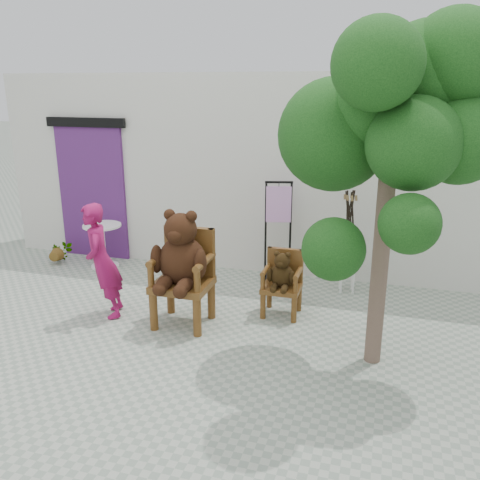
% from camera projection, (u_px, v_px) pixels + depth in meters
% --- Properties ---
extents(ground_plane, '(60.00, 60.00, 0.00)m').
position_uv_depth(ground_plane, '(213.00, 352.00, 5.60)').
color(ground_plane, '#9AA190').
rests_on(ground_plane, ground).
extents(back_wall, '(9.00, 1.00, 3.00)m').
position_uv_depth(back_wall, '(276.00, 172.00, 8.00)').
color(back_wall, silver).
rests_on(back_wall, ground).
extents(doorway, '(1.40, 0.11, 2.33)m').
position_uv_depth(doorway, '(92.00, 189.00, 8.43)').
color(doorway, '#522164').
rests_on(doorway, ground).
extents(chair_big, '(0.69, 0.76, 1.44)m').
position_uv_depth(chair_big, '(182.00, 261.00, 6.05)').
color(chair_big, '#502F11').
rests_on(chair_big, ground).
extents(chair_small, '(0.47, 0.46, 0.85)m').
position_uv_depth(chair_small, '(282.00, 277.00, 6.40)').
color(chair_small, '#502F11').
rests_on(chair_small, ground).
extents(person, '(0.55, 0.63, 1.46)m').
position_uv_depth(person, '(102.00, 261.00, 6.28)').
color(person, '#95124F').
rests_on(person, ground).
extents(cafe_table, '(0.60, 0.60, 0.70)m').
position_uv_depth(cafe_table, '(103.00, 241.00, 8.10)').
color(cafe_table, white).
rests_on(cafe_table, ground).
extents(display_stand, '(0.52, 0.45, 1.51)m').
position_uv_depth(display_stand, '(278.00, 244.00, 7.46)').
color(display_stand, black).
rests_on(display_stand, ground).
extents(stool_bucket, '(0.32, 0.32, 1.45)m').
position_uv_depth(stool_bucket, '(349.00, 248.00, 7.07)').
color(stool_bucket, white).
rests_on(stool_bucket, ground).
extents(tree, '(2.13, 1.70, 3.49)m').
position_uv_depth(tree, '(392.00, 118.00, 4.70)').
color(tree, brown).
rests_on(tree, ground).
extents(potted_plant, '(0.39, 0.35, 0.38)m').
position_uv_depth(potted_plant, '(59.00, 251.00, 8.37)').
color(potted_plant, '#0E330E').
rests_on(potted_plant, ground).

